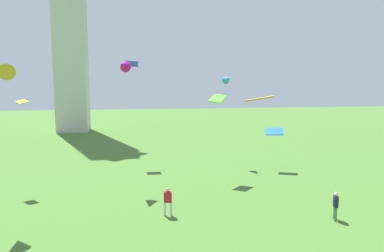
# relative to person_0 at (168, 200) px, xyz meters

# --- Properties ---
(person_0) EXTENTS (0.53, 0.36, 1.75)m
(person_0) POSITION_rel_person_0_xyz_m (0.00, 0.00, 0.00)
(person_0) COLOR silver
(person_0) RESTS_ON ground_plane
(person_2) EXTENTS (0.42, 0.50, 1.68)m
(person_2) POSITION_rel_person_0_xyz_m (9.58, -2.46, -0.04)
(person_2) COLOR #51754C
(person_2) RESTS_ON ground_plane
(kite_flying_0) EXTENTS (1.31, 0.89, 0.59)m
(kite_flying_0) POSITION_rel_person_0_xyz_m (-1.90, 14.97, 9.17)
(kite_flying_0) COLOR #3A46E9
(kite_flying_1) EXTENTS (0.88, 1.28, 0.97)m
(kite_flying_1) POSITION_rel_person_0_xyz_m (7.54, 12.72, 7.61)
(kite_flying_1) COLOR #298ADF
(kite_flying_2) EXTENTS (1.90, 1.58, 0.66)m
(kite_flying_2) POSITION_rel_person_0_xyz_m (11.16, 9.41, 2.67)
(kite_flying_2) COLOR blue
(kite_flying_3) EXTENTS (1.14, 1.45, 0.98)m
(kite_flying_3) POSITION_rel_person_0_xyz_m (-2.56, 6.75, 8.43)
(kite_flying_3) COLOR #B70B87
(kite_flying_4) EXTENTS (1.47, 1.79, 1.28)m
(kite_flying_4) POSITION_rel_person_0_xyz_m (-9.20, 1.91, 7.80)
(kite_flying_4) COLOR gold
(kite_flying_5) EXTENTS (1.13, 1.18, 0.36)m
(kite_flying_5) POSITION_rel_person_0_xyz_m (-10.03, 7.22, 5.71)
(kite_flying_5) COLOR gold
(kite_flying_6) EXTENTS (1.83, 1.85, 0.76)m
(kite_flying_6) POSITION_rel_person_0_xyz_m (5.11, 7.55, 5.85)
(kite_flying_6) COLOR #4FE629
(kite_flying_7) EXTENTS (1.71, 1.50, 0.32)m
(kite_flying_7) POSITION_rel_person_0_xyz_m (4.18, -3.73, 6.19)
(kite_flying_7) COLOR gold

